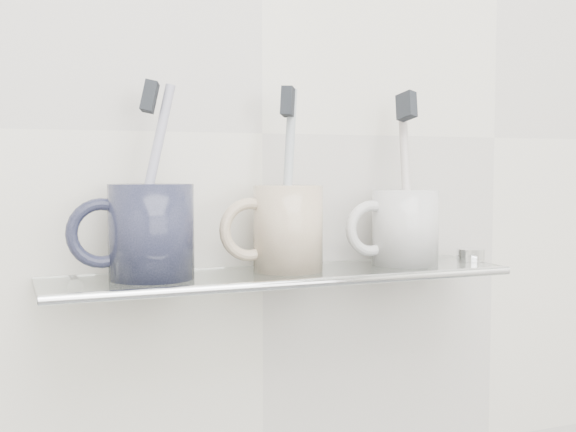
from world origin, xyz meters
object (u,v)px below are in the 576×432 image
mug_center (288,228)px  mug_right (405,227)px  shelf_glass (282,276)px  mug_left (151,232)px

mug_center → mug_right: mug_center is taller
mug_center → shelf_glass: bearing=-134.4°
shelf_glass → mug_right: bearing=1.9°
mug_left → mug_center: bearing=23.3°
shelf_glass → mug_right: (0.15, 0.00, 0.05)m
mug_center → mug_right: size_ratio=1.08×
shelf_glass → mug_center: 0.05m
mug_left → mug_right: 0.29m
mug_left → shelf_glass: bearing=21.2°
mug_center → mug_right: bearing=15.9°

